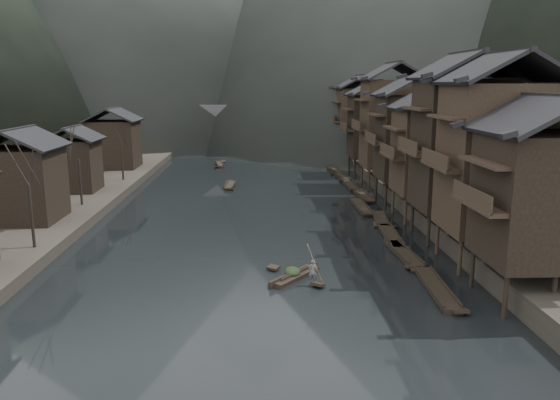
{
  "coord_description": "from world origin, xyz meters",
  "views": [
    {
      "loc": [
        0.34,
        -38.63,
        12.94
      ],
      "look_at": [
        2.4,
        10.47,
        2.5
      ],
      "focal_mm": 35.0,
      "sensor_mm": 36.0,
      "label": 1
    }
  ],
  "objects": [
    {
      "name": "boatman",
      "position": [
        3.91,
        -4.88,
        1.23
      ],
      "size": [
        0.65,
        0.5,
        1.59
      ],
      "primitive_type": "imported",
      "rotation": [
        0.0,
        0.0,
        2.92
      ],
      "color": "#5D5E60",
      "rests_on": "hero_sampan"
    },
    {
      "name": "water",
      "position": [
        0.0,
        0.0,
        0.0
      ],
      "size": [
        300.0,
        300.0,
        0.0
      ],
      "primitive_type": "plane",
      "color": "black",
      "rests_on": "ground"
    },
    {
      "name": "cargo_heap",
      "position": [
        2.66,
        -3.35,
        0.77
      ],
      "size": [
        1.1,
        1.44,
        0.66
      ],
      "primitive_type": "ellipsoid",
      "color": "black",
      "rests_on": "hero_sampan"
    },
    {
      "name": "bare_trees",
      "position": [
        -17.0,
        7.93,
        6.21
      ],
      "size": [
        3.47,
        44.38,
        6.95
      ],
      "color": "black",
      "rests_on": "left_bank"
    },
    {
      "name": "stone_bridge",
      "position": [
        -0.0,
        72.0,
        5.11
      ],
      "size": [
        40.0,
        6.0,
        9.0
      ],
      "color": "#4C4C4F",
      "rests_on": "ground"
    },
    {
      "name": "stilt_houses",
      "position": [
        17.28,
        19.4,
        9.01
      ],
      "size": [
        9.0,
        67.6,
        15.85
      ],
      "color": "black",
      "rests_on": "ground"
    },
    {
      "name": "midriver_boats",
      "position": [
        -2.23,
        48.09,
        0.2
      ],
      "size": [
        11.1,
        36.71,
        0.45
      ],
      "color": "black",
      "rests_on": "water"
    },
    {
      "name": "right_bank",
      "position": [
        35.0,
        40.0,
        0.9
      ],
      "size": [
        40.0,
        200.0,
        1.8
      ],
      "primitive_type": "cube",
      "color": "#2D2823",
      "rests_on": "ground"
    },
    {
      "name": "left_houses",
      "position": [
        -20.5,
        20.12,
        5.66
      ],
      "size": [
        8.1,
        53.2,
        8.73
      ],
      "color": "black",
      "rests_on": "left_bank"
    },
    {
      "name": "left_bank",
      "position": [
        -35.0,
        40.0,
        0.6
      ],
      "size": [
        40.0,
        200.0,
        1.2
      ],
      "primitive_type": "cube",
      "color": "#2D2823",
      "rests_on": "ground"
    },
    {
      "name": "moored_sampans",
      "position": [
        12.02,
        23.55,
        0.2
      ],
      "size": [
        2.66,
        67.18,
        0.47
      ],
      "color": "black",
      "rests_on": "water"
    },
    {
      "name": "bamboo_pole",
      "position": [
        4.11,
        -4.88,
        3.78
      ],
      "size": [
        1.38,
        1.39,
        3.5
      ],
      "primitive_type": "cylinder",
      "rotation": [
        0.49,
        0.0,
        -0.78
      ],
      "color": "#8C7A51",
      "rests_on": "boatman"
    },
    {
      "name": "hero_sampan",
      "position": [
        2.8,
        -3.53,
        0.2
      ],
      "size": [
        3.82,
        4.4,
        0.44
      ],
      "color": "black",
      "rests_on": "water"
    }
  ]
}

